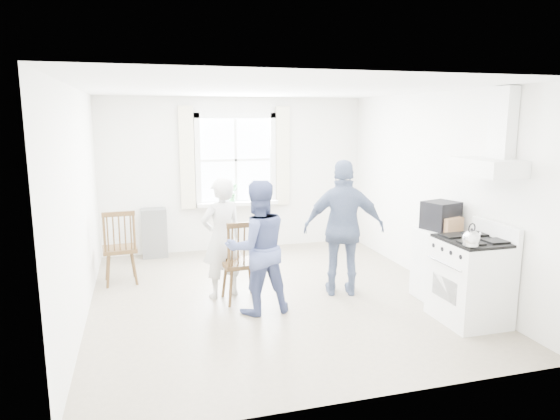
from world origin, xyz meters
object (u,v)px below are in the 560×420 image
object	(u,v)px
low_cabinet	(440,264)
person_mid	(258,247)
windsor_chair_a	(120,240)
person_left	(222,238)
gas_stove	(470,280)
stereo_stack	(441,215)
windsor_chair_b	(243,253)
person_right	(344,228)

from	to	relation	value
low_cabinet	person_mid	world-z (taller)	person_mid
windsor_chair_a	person_left	size ratio (longest dim) A/B	0.68
gas_stove	windsor_chair_a	world-z (taller)	gas_stove
gas_stove	person_left	distance (m)	2.98
low_cabinet	windsor_chair_a	world-z (taller)	windsor_chair_a
low_cabinet	stereo_stack	bearing A→B (deg)	98.93
stereo_stack	windsor_chair_a	xyz separation A→B (m)	(-3.87, 1.61, -0.43)
windsor_chair_a	person_left	world-z (taller)	person_left
stereo_stack	windsor_chair_b	bearing A→B (deg)	168.36
stereo_stack	person_mid	size ratio (longest dim) A/B	0.30
low_cabinet	stereo_stack	xyz separation A→B (m)	(-0.00, 0.03, 0.62)
person_mid	person_right	xyz separation A→B (m)	(1.20, 0.29, 0.09)
stereo_stack	person_right	xyz separation A→B (m)	(-1.09, 0.47, -0.20)
stereo_stack	windsor_chair_a	bearing A→B (deg)	157.33
windsor_chair_b	person_right	size ratio (longest dim) A/B	0.60
low_cabinet	person_left	distance (m)	2.76
person_left	person_right	distance (m)	1.56
windsor_chair_a	person_right	distance (m)	3.01
person_left	person_right	bearing A→B (deg)	149.02
windsor_chair_b	person_mid	world-z (taller)	person_mid
stereo_stack	person_left	world-z (taller)	person_left
person_left	person_right	size ratio (longest dim) A/B	0.88
low_cabinet	person_right	distance (m)	1.27
stereo_stack	windsor_chair_a	world-z (taller)	stereo_stack
windsor_chair_a	person_right	bearing A→B (deg)	-22.40
person_mid	person_right	world-z (taller)	person_right
person_mid	windsor_chair_a	bearing A→B (deg)	-47.87
windsor_chair_b	person_right	distance (m)	1.33
stereo_stack	windsor_chair_a	distance (m)	4.21
gas_stove	stereo_stack	size ratio (longest dim) A/B	2.39
gas_stove	windsor_chair_a	distance (m)	4.47
low_cabinet	windsor_chair_b	size ratio (longest dim) A/B	0.86
windsor_chair_b	person_left	xyz separation A→B (m)	(-0.20, 0.32, 0.13)
low_cabinet	windsor_chair_b	world-z (taller)	windsor_chair_b
windsor_chair_a	person_mid	distance (m)	2.14
windsor_chair_a	windsor_chair_b	distance (m)	1.85
person_right	low_cabinet	bearing A→B (deg)	172.28
person_right	person_left	bearing A→B (deg)	4.25
person_left	windsor_chair_a	bearing A→B (deg)	-50.80
windsor_chair_a	windsor_chair_b	size ratio (longest dim) A/B	1.00
gas_stove	windsor_chair_b	size ratio (longest dim) A/B	1.07
person_left	person_mid	bearing A→B (deg)	98.05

